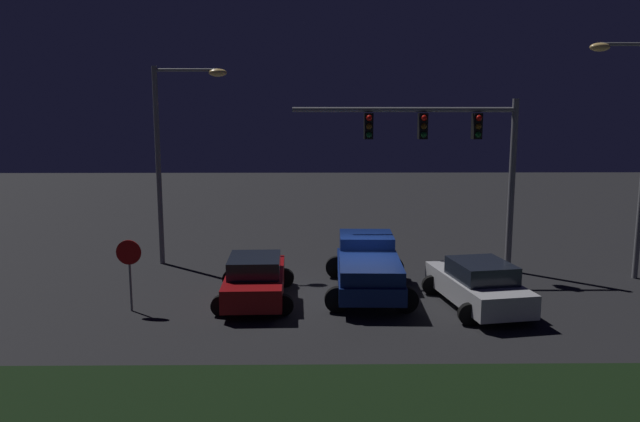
{
  "coord_description": "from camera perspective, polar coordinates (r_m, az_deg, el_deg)",
  "views": [
    {
      "loc": [
        -1.63,
        -19.65,
        6.13
      ],
      "look_at": [
        -1.39,
        1.26,
        2.65
      ],
      "focal_mm": 34.6,
      "sensor_mm": 36.0,
      "label": 1
    }
  ],
  "objects": [
    {
      "name": "ground_plane",
      "position": [
        20.65,
        3.95,
        -7.86
      ],
      "size": [
        80.0,
        80.0,
        0.0
      ],
      "primitive_type": "plane",
      "color": "black"
    },
    {
      "name": "pickup_truck",
      "position": [
        20.83,
        4.43,
        -4.85
      ],
      "size": [
        2.97,
        5.46,
        1.8
      ],
      "rotation": [
        0.0,
        0.0,
        1.54
      ],
      "color": "navy",
      "rests_on": "ground_plane"
    },
    {
      "name": "car_sedan",
      "position": [
        20.01,
        -6.01,
        -6.24
      ],
      "size": [
        2.56,
        4.45,
        1.51
      ],
      "rotation": [
        0.0,
        0.0,
        1.6
      ],
      "color": "maroon",
      "rests_on": "ground_plane"
    },
    {
      "name": "car_sedan_far",
      "position": [
        19.88,
        14.42,
        -6.6
      ],
      "size": [
        2.97,
        4.64,
        1.51
      ],
      "rotation": [
        0.0,
        0.0,
        1.74
      ],
      "color": "#B7B7BC",
      "rests_on": "ground_plane"
    },
    {
      "name": "traffic_signal_gantry",
      "position": [
        23.38,
        11.77,
        6.22
      ],
      "size": [
        8.32,
        0.56,
        6.5
      ],
      "color": "slate",
      "rests_on": "ground_plane"
    },
    {
      "name": "street_lamp_left",
      "position": [
        24.76,
        -13.45,
        6.41
      ],
      "size": [
        2.87,
        0.44,
        7.74
      ],
      "color": "slate",
      "rests_on": "ground_plane"
    },
    {
      "name": "street_lamp_right",
      "position": [
        24.54,
        27.09,
        6.44
      ],
      "size": [
        2.33,
        0.44,
        8.48
      ],
      "color": "slate",
      "rests_on": "ground_plane"
    },
    {
      "name": "stop_sign",
      "position": [
        19.58,
        -17.24,
        -4.49
      ],
      "size": [
        0.76,
        0.08,
        2.23
      ],
      "color": "slate",
      "rests_on": "ground_plane"
    }
  ]
}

